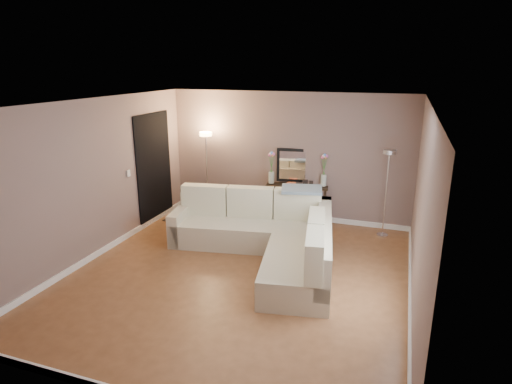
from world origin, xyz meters
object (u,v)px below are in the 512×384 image
(sectional_sofa, at_px, (268,235))
(console_table, at_px, (293,201))
(floor_lamp_lit, at_px, (206,157))
(floor_lamp_unlit, at_px, (388,176))

(sectional_sofa, xyz_separation_m, console_table, (-0.03, 1.75, 0.07))
(floor_lamp_lit, xyz_separation_m, floor_lamp_unlit, (3.65, -0.08, -0.09))
(console_table, distance_m, floor_lamp_lit, 2.02)
(sectional_sofa, relative_size, floor_lamp_unlit, 1.95)
(console_table, xyz_separation_m, floor_lamp_unlit, (1.81, -0.24, 0.73))
(sectional_sofa, relative_size, floor_lamp_lit, 1.81)
(floor_lamp_unlit, bearing_deg, console_table, 172.35)
(floor_lamp_lit, distance_m, floor_lamp_unlit, 3.65)
(sectional_sofa, distance_m, floor_lamp_lit, 2.60)
(floor_lamp_lit, bearing_deg, sectional_sofa, -40.36)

